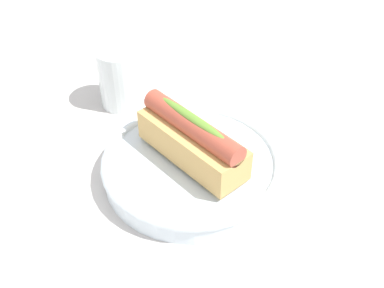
# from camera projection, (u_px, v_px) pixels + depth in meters

# --- Properties ---
(ground_plane) EXTENTS (2.40, 2.40, 0.00)m
(ground_plane) POSITION_uv_depth(u_px,v_px,m) (183.00, 175.00, 0.59)
(ground_plane) COLOR beige
(serving_bowl) EXTENTS (0.23, 0.23, 0.03)m
(serving_bowl) POSITION_uv_depth(u_px,v_px,m) (192.00, 165.00, 0.58)
(serving_bowl) COLOR silver
(serving_bowl) RESTS_ON ground_plane
(hotdog_front) EXTENTS (0.15, 0.07, 0.06)m
(hotdog_front) POSITION_uv_depth(u_px,v_px,m) (192.00, 139.00, 0.55)
(hotdog_front) COLOR tan
(hotdog_front) RESTS_ON serving_bowl
(water_glass) EXTENTS (0.07, 0.07, 0.09)m
(water_glass) POSITION_uv_depth(u_px,v_px,m) (122.00, 79.00, 0.69)
(water_glass) COLOR white
(water_glass) RESTS_ON ground_plane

